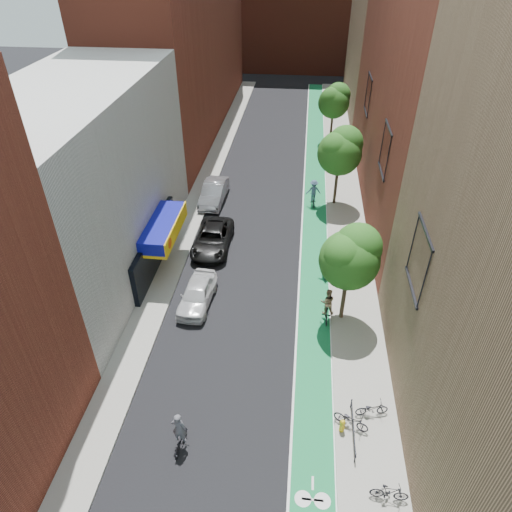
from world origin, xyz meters
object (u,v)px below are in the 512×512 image
(parked_car_white, at_px, (197,294))
(cyclist_lead, at_px, (180,435))
(cyclist_lane_far, at_px, (313,193))
(parked_car_black, at_px, (213,239))
(parked_car_silver, at_px, (214,193))
(cyclist_lane_mid, at_px, (326,265))
(fire_hydrant, at_px, (342,425))
(cyclist_lane_near, at_px, (327,307))

(parked_car_white, distance_m, cyclist_lead, 9.71)
(parked_car_white, height_order, cyclist_lane_far, cyclist_lane_far)
(parked_car_black, relative_size, parked_car_silver, 1.08)
(parked_car_black, relative_size, cyclist_lane_mid, 2.59)
(parked_car_silver, height_order, fire_hydrant, parked_car_silver)
(parked_car_black, relative_size, cyclist_lane_far, 2.45)
(parked_car_silver, bearing_deg, cyclist_lead, -81.61)
(cyclist_lane_near, height_order, cyclist_lane_mid, cyclist_lane_near)
(parked_car_black, relative_size, cyclist_lead, 2.47)
(cyclist_lane_far, relative_size, fire_hydrant, 3.02)
(parked_car_white, xyz_separation_m, cyclist_lead, (1.29, -9.62, 0.05))
(cyclist_lead, distance_m, cyclist_lane_near, 11.32)
(parked_car_white, xyz_separation_m, parked_car_black, (-0.18, 6.16, 0.00))
(cyclist_lane_far, bearing_deg, cyclist_lane_near, 83.98)
(parked_car_white, xyz_separation_m, cyclist_lane_mid, (7.96, 3.74, 0.05))
(cyclist_lead, bearing_deg, parked_car_silver, -78.17)
(cyclist_lane_far, bearing_deg, fire_hydrant, 84.26)
(parked_car_silver, bearing_deg, cyclist_lane_near, -53.62)
(parked_car_white, relative_size, cyclist_lane_mid, 2.10)
(cyclist_lane_mid, bearing_deg, cyclist_lane_far, -83.79)
(cyclist_lane_mid, relative_size, cyclist_lane_far, 0.95)
(parked_car_black, distance_m, cyclist_lead, 15.85)
(parked_car_black, distance_m, cyclist_lane_mid, 8.49)
(cyclist_lane_mid, xyz_separation_m, cyclist_lane_far, (-0.90, 9.63, 0.23))
(parked_car_silver, relative_size, cyclist_lane_far, 2.27)
(parked_car_white, bearing_deg, fire_hydrant, -40.37)
(parked_car_white, height_order, cyclist_lead, cyclist_lead)
(cyclist_lane_far, bearing_deg, parked_car_white, 52.44)
(parked_car_black, height_order, cyclist_lead, cyclist_lead)
(parked_car_black, bearing_deg, cyclist_lead, -84.69)
(parked_car_silver, bearing_deg, parked_car_white, -82.34)
(parked_car_black, bearing_deg, cyclist_lane_near, -39.22)
(cyclist_lane_mid, distance_m, fire_hydrant, 11.90)
(cyclist_lane_mid, distance_m, cyclist_lane_far, 9.68)
(cyclist_lane_mid, bearing_deg, cyclist_lead, 64.38)
(parked_car_black, xyz_separation_m, fire_hydrant, (8.74, -14.31, -0.22))
(parked_car_white, distance_m, fire_hydrant, 11.82)
(cyclist_lane_mid, bearing_deg, parked_car_black, -15.70)
(cyclist_lead, xyz_separation_m, cyclist_lane_mid, (6.67, 13.36, 0.01))
(parked_car_black, relative_size, cyclist_lane_near, 2.56)
(parked_car_white, relative_size, fire_hydrant, 6.00)
(parked_car_white, relative_size, cyclist_lead, 2.01)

